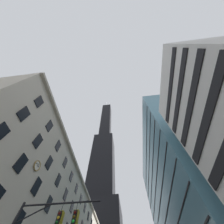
% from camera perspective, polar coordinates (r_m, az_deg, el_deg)
% --- Properties ---
extents(dark_skyscraper, '(25.37, 25.37, 195.86)m').
position_cam_1_polar(dark_skyscraper, '(103.19, -4.72, -28.19)').
color(dark_skyscraper, black).
rests_on(dark_skyscraper, ground).
extents(glass_office_midrise, '(14.29, 44.16, 42.86)m').
position_cam_1_polar(glass_office_midrise, '(47.05, 29.85, -29.61)').
color(glass_office_midrise, teal).
rests_on(glass_office_midrise, ground).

